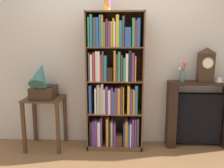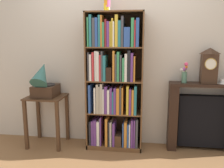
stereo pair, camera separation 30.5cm
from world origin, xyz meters
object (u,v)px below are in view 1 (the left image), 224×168
(flower_vase, at_px, (183,73))
(teacup_with_saucer, at_px, (219,80))
(gramophone, at_px, (42,83))
(bookshelf, at_px, (114,84))
(side_table_left, at_px, (45,111))
(mantel_clock, at_px, (206,65))
(cup_stack, at_px, (107,0))
(fireplace_mantel, at_px, (199,114))

(flower_vase, xyz_separation_m, teacup_with_saucer, (0.50, 0.00, -0.09))
(gramophone, bearing_deg, bookshelf, 6.01)
(side_table_left, relative_size, teacup_with_saucer, 4.99)
(flower_vase, relative_size, teacup_with_saucer, 1.92)
(mantel_clock, bearing_deg, bookshelf, -177.05)
(cup_stack, distance_m, teacup_with_saucer, 1.86)
(bookshelf, height_order, mantel_clock, bookshelf)
(mantel_clock, bearing_deg, fireplace_mantel, 152.66)
(cup_stack, distance_m, gramophone, 1.40)
(gramophone, relative_size, teacup_with_saucer, 3.72)
(fireplace_mantel, distance_m, mantel_clock, 0.72)
(gramophone, distance_m, flower_vase, 1.93)
(gramophone, xyz_separation_m, fireplace_mantel, (2.19, 0.19, -0.47))
(mantel_clock, bearing_deg, side_table_left, -177.15)
(fireplace_mantel, bearing_deg, flower_vase, -175.91)
(side_table_left, bearing_deg, teacup_with_saucer, 2.68)
(bookshelf, xyz_separation_m, gramophone, (-0.97, -0.10, 0.02))
(cup_stack, distance_m, mantel_clock, 1.59)
(side_table_left, height_order, flower_vase, flower_vase)
(bookshelf, distance_m, mantel_clock, 1.29)
(side_table_left, bearing_deg, flower_vase, 3.34)
(fireplace_mantel, distance_m, flower_vase, 0.66)
(bookshelf, xyz_separation_m, teacup_with_saucer, (1.45, 0.07, 0.06))
(gramophone, height_order, teacup_with_saucer, gramophone)
(fireplace_mantel, bearing_deg, mantel_clock, -27.34)
(cup_stack, xyz_separation_m, fireplace_mantel, (1.31, 0.10, -1.55))
(side_table_left, distance_m, fireplace_mantel, 2.19)
(fireplace_mantel, relative_size, teacup_with_saucer, 6.52)
(side_table_left, bearing_deg, mantel_clock, 2.85)
(fireplace_mantel, distance_m, teacup_with_saucer, 0.56)
(bookshelf, height_order, teacup_with_saucer, bookshelf)
(flower_vase, height_order, teacup_with_saucer, flower_vase)
(cup_stack, xyz_separation_m, flower_vase, (1.03, 0.08, -0.95))
(fireplace_mantel, bearing_deg, cup_stack, -175.66)
(mantel_clock, bearing_deg, gramophone, -175.71)
(cup_stack, height_order, mantel_clock, cup_stack)
(cup_stack, bearing_deg, mantel_clock, 3.35)
(cup_stack, height_order, flower_vase, cup_stack)
(bookshelf, xyz_separation_m, fireplace_mantel, (1.22, 0.09, -0.45))
(cup_stack, xyz_separation_m, teacup_with_saucer, (1.54, 0.08, -1.05))
(bookshelf, distance_m, cup_stack, 1.11)
(cup_stack, distance_m, flower_vase, 1.41)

